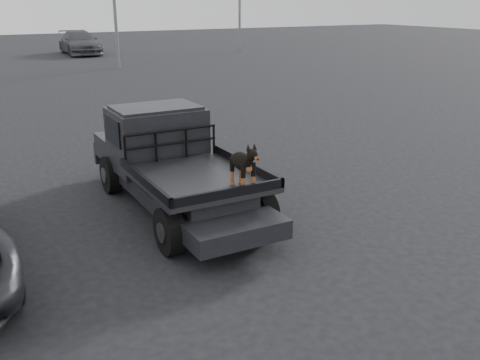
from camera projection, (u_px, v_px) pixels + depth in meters
ground at (190, 267)px, 7.90m from camera, size 120.00×120.00×0.00m
flatbed_ute at (177, 186)px, 9.97m from camera, size 2.00×5.40×0.92m
ute_cab at (157, 128)px, 10.47m from camera, size 1.72×1.30×0.88m
headache_rack at (171, 145)px, 9.90m from camera, size 1.80×0.08×0.55m
dog at (243, 165)px, 8.38m from camera, size 0.32×0.60×0.74m
distant_car_b at (80, 43)px, 38.20m from camera, size 2.40×5.62×1.62m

